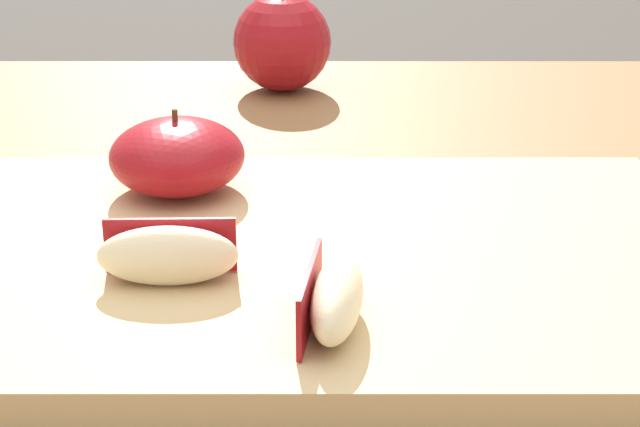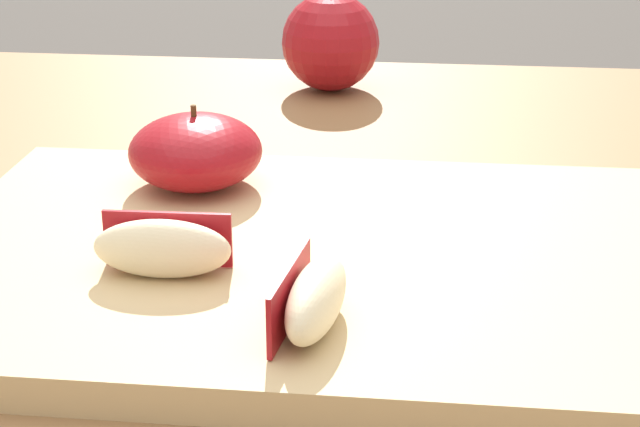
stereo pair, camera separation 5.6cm
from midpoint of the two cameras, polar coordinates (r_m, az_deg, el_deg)
name	(u,v)px [view 1 (the left image)]	position (r m, az deg, el deg)	size (l,w,h in m)	color
dining_table	(267,381)	(0.66, -5.42, -9.41)	(1.48, 0.92, 0.77)	brown
cutting_board	(320,262)	(0.57, -2.80, -2.83)	(0.44, 0.30, 0.02)	tan
apple_half_skin_up	(178,156)	(0.65, -10.42, 3.14)	(0.08, 0.08, 0.05)	maroon
apple_wedge_middle	(169,255)	(0.53, -11.48, -2.35)	(0.07, 0.03, 0.03)	beige
apple_wedge_left	(336,298)	(0.47, -2.48, -4.86)	(0.04, 0.07, 0.03)	beige
whole_apple_red_delicious	(281,42)	(0.94, -3.93, 9.54)	(0.09, 0.09, 0.10)	maroon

